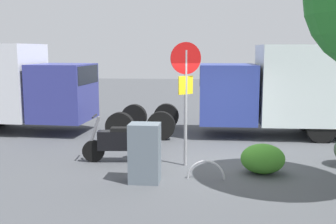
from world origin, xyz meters
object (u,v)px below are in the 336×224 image
motorcycle (119,142)px  stop_sign (186,84)px  box_truck_near (298,87)px  utility_cabinet (145,153)px  bike_rack_hoop (206,179)px

motorcycle → stop_sign: (-1.68, 0.15, 1.48)m
box_truck_near → stop_sign: bearing=47.5°
stop_sign → utility_cabinet: size_ratio=2.35×
motorcycle → stop_sign: bearing=169.0°
utility_cabinet → bike_rack_hoop: size_ratio=1.50×
box_truck_near → bike_rack_hoop: 5.95m
stop_sign → box_truck_near: bearing=-131.4°
stop_sign → utility_cabinet: 2.08m
stop_sign → bike_rack_hoop: (-0.52, 1.03, -2.00)m
bike_rack_hoop → motorcycle: bearing=-28.2°
box_truck_near → stop_sign: stop_sign is taller
motorcycle → bike_rack_hoop: motorcycle is taller
motorcycle → utility_cabinet: (-0.89, 1.52, 0.12)m
stop_sign → bike_rack_hoop: 2.31m
motorcycle → utility_cabinet: size_ratio=1.42×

